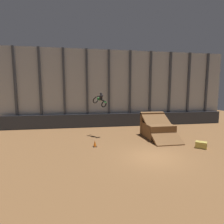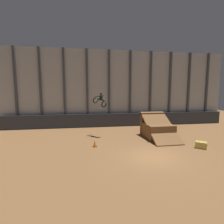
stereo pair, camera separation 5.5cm
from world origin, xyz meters
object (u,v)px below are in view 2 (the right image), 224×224
(rider_bike_solo, at_px, (100,100))
(traffic_cone_near_ramp, at_px, (95,144))
(dirt_ramp, at_px, (157,129))
(hay_bale_trackside, at_px, (201,145))

(rider_bike_solo, height_order, traffic_cone_near_ramp, rider_bike_solo)
(dirt_ramp, distance_m, rider_bike_solo, 6.88)
(dirt_ramp, bearing_deg, rider_bike_solo, 166.86)
(rider_bike_solo, relative_size, traffic_cone_near_ramp, 3.02)
(hay_bale_trackside, bearing_deg, rider_bike_solo, 145.71)
(rider_bike_solo, xyz_separation_m, traffic_cone_near_ramp, (-0.86, -3.73, -3.69))
(rider_bike_solo, distance_m, traffic_cone_near_ramp, 5.32)
(dirt_ramp, distance_m, traffic_cone_near_ramp, 7.28)
(dirt_ramp, xyz_separation_m, hay_bale_trackside, (2.28, -4.24, -0.63))
(dirt_ramp, height_order, traffic_cone_near_ramp, dirt_ramp)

